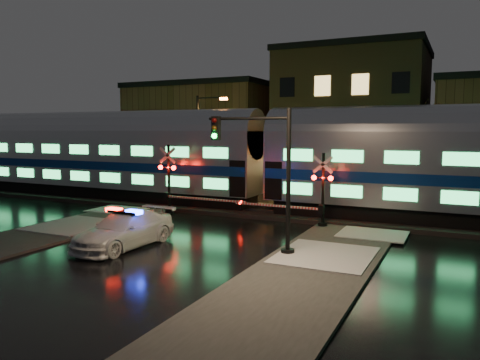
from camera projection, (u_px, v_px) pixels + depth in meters
name	position (u px, v px, depth m)	size (l,w,h in m)	color
ground	(215.00, 228.00, 23.48)	(120.00, 120.00, 0.00)	black
ballast	(255.00, 210.00, 27.95)	(90.00, 4.20, 0.24)	black
sidewalk_left	(23.00, 239.00, 20.90)	(4.00, 20.00, 0.12)	#2D2D2D
sidewalk_right	(301.00, 280.00, 15.30)	(4.00, 20.00, 0.12)	#2D2D2D
building_left	(207.00, 133.00, 48.30)	(14.00, 10.00, 9.00)	brown
building_mid	(354.00, 120.00, 42.15)	(12.00, 11.00, 11.50)	brown
train	(266.00, 156.00, 27.30)	(51.00, 3.12, 5.92)	black
police_car	(124.00, 230.00, 19.67)	(2.28, 5.13, 1.63)	white
crossing_signal_right	(315.00, 197.00, 23.43)	(5.34, 0.64, 3.78)	black
crossing_signal_left	(173.00, 186.00, 27.08)	(5.72, 0.65, 4.05)	black
traffic_light	(266.00, 178.00, 18.33)	(3.73, 0.68, 5.76)	black
streetlight	(201.00, 139.00, 33.69)	(2.45, 0.26, 7.33)	black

